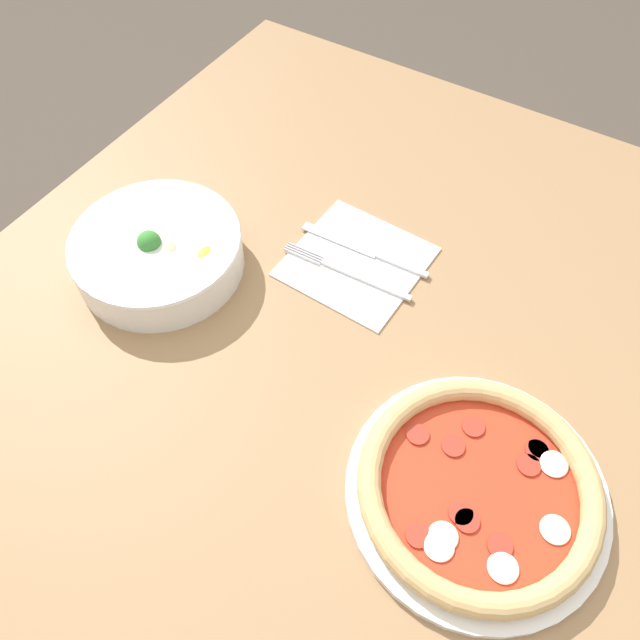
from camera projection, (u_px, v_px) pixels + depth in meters
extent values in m
plane|color=#4C4238|center=(295.00, 538.00, 1.37)|extent=(8.00, 8.00, 0.00)
cube|color=#99724C|center=(277.00, 372.00, 0.79)|extent=(1.32, 0.94, 0.03)
cylinder|color=olive|center=(616.00, 340.00, 1.25)|extent=(0.06, 0.06, 0.70)
cylinder|color=olive|center=(284.00, 194.00, 1.50)|extent=(0.06, 0.06, 0.70)
cylinder|color=white|center=(476.00, 493.00, 0.68)|extent=(0.28, 0.28, 0.01)
torus|color=tan|center=(480.00, 487.00, 0.66)|extent=(0.26, 0.26, 0.03)
cylinder|color=red|center=(478.00, 490.00, 0.67)|extent=(0.23, 0.23, 0.01)
cylinder|color=#A83323|center=(537.00, 451.00, 0.69)|extent=(0.03, 0.03, 0.00)
cylinder|color=#A83323|center=(467.00, 521.00, 0.65)|extent=(0.03, 0.03, 0.00)
cylinder|color=#A83323|center=(540.00, 448.00, 0.69)|extent=(0.03, 0.03, 0.00)
cylinder|color=#A83323|center=(418.00, 536.00, 0.64)|extent=(0.03, 0.03, 0.00)
cylinder|color=#A83323|center=(416.00, 437.00, 0.70)|extent=(0.03, 0.03, 0.00)
cylinder|color=#A83323|center=(473.00, 427.00, 0.71)|extent=(0.03, 0.03, 0.00)
cylinder|color=#A83323|center=(461.00, 513.00, 0.65)|extent=(0.03, 0.03, 0.00)
cylinder|color=#A83323|center=(500.00, 546.00, 0.63)|extent=(0.03, 0.03, 0.00)
cylinder|color=#A83323|center=(453.00, 446.00, 0.69)|extent=(0.03, 0.03, 0.00)
cylinder|color=#A83323|center=(529.00, 465.00, 0.68)|extent=(0.03, 0.03, 0.00)
ellipsoid|color=silver|center=(439.00, 546.00, 0.63)|extent=(0.03, 0.03, 0.01)
ellipsoid|color=silver|center=(555.00, 530.00, 0.64)|extent=(0.03, 0.03, 0.01)
ellipsoid|color=silver|center=(554.00, 464.00, 0.68)|extent=(0.03, 0.03, 0.01)
ellipsoid|color=silver|center=(443.00, 536.00, 0.64)|extent=(0.03, 0.03, 0.01)
ellipsoid|color=silver|center=(503.00, 568.00, 0.62)|extent=(0.03, 0.03, 0.01)
cylinder|color=white|center=(158.00, 253.00, 0.85)|extent=(0.23, 0.23, 0.06)
torus|color=white|center=(155.00, 241.00, 0.83)|extent=(0.23, 0.23, 0.01)
ellipsoid|color=tan|center=(211.00, 259.00, 0.82)|extent=(0.03, 0.04, 0.02)
ellipsoid|color=tan|center=(171.00, 250.00, 0.82)|extent=(0.03, 0.04, 0.02)
ellipsoid|color=#998466|center=(153.00, 244.00, 0.83)|extent=(0.04, 0.04, 0.02)
ellipsoid|color=tan|center=(110.00, 262.00, 0.81)|extent=(0.04, 0.04, 0.02)
ellipsoid|color=#998466|center=(145.00, 244.00, 0.83)|extent=(0.03, 0.04, 0.02)
ellipsoid|color=#998466|center=(109.00, 282.00, 0.80)|extent=(0.03, 0.04, 0.02)
ellipsoid|color=tan|center=(212.00, 223.00, 0.86)|extent=(0.03, 0.02, 0.02)
ellipsoid|color=tan|center=(119.00, 278.00, 0.80)|extent=(0.04, 0.04, 0.02)
sphere|color=#388433|center=(149.00, 242.00, 0.82)|extent=(0.03, 0.03, 0.03)
ellipsoid|color=yellow|center=(205.00, 255.00, 0.82)|extent=(0.04, 0.02, 0.02)
cube|color=white|center=(356.00, 261.00, 0.87)|extent=(0.18, 0.18, 0.00)
cube|color=silver|center=(366.00, 280.00, 0.85)|extent=(0.01, 0.14, 0.00)
cube|color=silver|center=(306.00, 251.00, 0.88)|extent=(0.00, 0.06, 0.00)
cube|color=silver|center=(305.00, 253.00, 0.88)|extent=(0.00, 0.06, 0.00)
cube|color=silver|center=(303.00, 255.00, 0.88)|extent=(0.00, 0.06, 0.00)
cube|color=silver|center=(302.00, 257.00, 0.87)|extent=(0.00, 0.06, 0.00)
cube|color=silver|center=(402.00, 265.00, 0.87)|extent=(0.01, 0.08, 0.01)
cube|color=silver|center=(339.00, 240.00, 0.89)|extent=(0.02, 0.12, 0.00)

